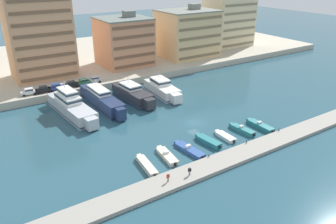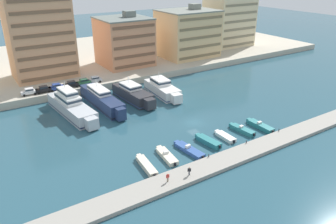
# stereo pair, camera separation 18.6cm
# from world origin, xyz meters

# --- Properties ---
(ground_plane) EXTENTS (400.00, 400.00, 0.00)m
(ground_plane) POSITION_xyz_m (0.00, 0.00, 0.00)
(ground_plane) COLOR #285160
(quay_promenade) EXTENTS (180.00, 70.00, 2.05)m
(quay_promenade) POSITION_xyz_m (0.00, 66.51, 1.03)
(quay_promenade) COLOR #BCB29E
(quay_promenade) RESTS_ON ground
(pier_dock) EXTENTS (120.00, 4.74, 0.71)m
(pier_dock) POSITION_xyz_m (0.00, -16.65, 0.36)
(pier_dock) COLOR #9E998E
(pier_dock) RESTS_ON ground
(yacht_silver_far_left) EXTENTS (6.77, 22.87, 7.93)m
(yacht_silver_far_left) POSITION_xyz_m (-22.49, 20.06, 2.19)
(yacht_silver_far_left) COLOR silver
(yacht_silver_far_left) RESTS_ON ground
(yacht_navy_left) EXTENTS (4.60, 22.60, 6.49)m
(yacht_navy_left) POSITION_xyz_m (-14.34, 20.68, 1.95)
(yacht_navy_left) COLOR navy
(yacht_navy_left) RESTS_ON ground
(yacht_charcoal_mid_left) EXTENTS (5.75, 17.73, 6.21)m
(yacht_charcoal_mid_left) POSITION_xyz_m (-5.58, 20.11, 1.81)
(yacht_charcoal_mid_left) COLOR #333338
(yacht_charcoal_mid_left) RESTS_ON ground
(yacht_white_center_left) EXTENTS (5.75, 17.24, 6.21)m
(yacht_white_center_left) POSITION_xyz_m (3.42, 19.61, 1.76)
(yacht_white_center_left) COLOR white
(yacht_white_center_left) RESTS_ON ground
(motorboat_cream_far_left) EXTENTS (2.21, 7.71, 0.95)m
(motorboat_cream_far_left) POSITION_xyz_m (-18.61, -10.48, 0.48)
(motorboat_cream_far_left) COLOR beige
(motorboat_cream_far_left) RESTS_ON ground
(motorboat_cream_left) EXTENTS (2.50, 7.34, 1.27)m
(motorboat_cream_left) POSITION_xyz_m (-13.66, -9.50, 0.42)
(motorboat_cream_left) COLOR beige
(motorboat_cream_left) RESTS_ON ground
(motorboat_blue_mid_left) EXTENTS (2.68, 8.15, 1.30)m
(motorboat_blue_mid_left) POSITION_xyz_m (-8.73, -9.97, 0.40)
(motorboat_blue_mid_left) COLOR #33569E
(motorboat_blue_mid_left) RESTS_ON ground
(motorboat_teal_center_left) EXTENTS (2.44, 6.78, 1.05)m
(motorboat_teal_center_left) POSITION_xyz_m (-3.56, -9.52, 0.52)
(motorboat_teal_center_left) COLOR teal
(motorboat_teal_center_left) RESTS_ON ground
(motorboat_white_center) EXTENTS (1.86, 5.93, 0.83)m
(motorboat_white_center) POSITION_xyz_m (0.93, -9.66, 0.38)
(motorboat_white_center) COLOR white
(motorboat_white_center) RESTS_ON ground
(motorboat_teal_center_right) EXTENTS (2.20, 6.94, 1.37)m
(motorboat_teal_center_right) POSITION_xyz_m (6.08, -9.42, 0.50)
(motorboat_teal_center_right) COLOR teal
(motorboat_teal_center_right) RESTS_ON ground
(motorboat_teal_mid_right) EXTENTS (1.85, 7.65, 1.41)m
(motorboat_teal_mid_right) POSITION_xyz_m (10.90, -10.22, 0.51)
(motorboat_teal_mid_right) COLOR teal
(motorboat_teal_mid_right) RESTS_ON ground
(car_white_far_left) EXTENTS (4.21, 2.16, 1.80)m
(car_white_far_left) POSITION_xyz_m (-29.37, 34.07, 3.03)
(car_white_far_left) COLOR white
(car_white_far_left) RESTS_ON quay_promenade
(car_black_left) EXTENTS (4.15, 2.03, 1.80)m
(car_black_left) POSITION_xyz_m (-25.77, 33.80, 3.03)
(car_black_left) COLOR black
(car_black_left) RESTS_ON quay_promenade
(car_blue_mid_left) EXTENTS (4.13, 1.99, 1.80)m
(car_blue_mid_left) POSITION_xyz_m (-22.31, 33.75, 3.03)
(car_blue_mid_left) COLOR #28428E
(car_blue_mid_left) RESTS_ON quay_promenade
(car_black_center_left) EXTENTS (4.13, 1.99, 1.80)m
(car_black_center_left) POSITION_xyz_m (-18.15, 33.81, 3.03)
(car_black_center_left) COLOR black
(car_black_center_left) RESTS_ON quay_promenade
(car_green_center) EXTENTS (4.11, 1.95, 1.80)m
(car_green_center) POSITION_xyz_m (-14.47, 33.90, 3.03)
(car_green_center) COLOR #2D6642
(car_green_center) RESTS_ON quay_promenade
(car_silver_center_right) EXTENTS (4.16, 2.04, 1.80)m
(car_silver_center_right) POSITION_xyz_m (-10.95, 34.25, 3.03)
(car_silver_center_right) COLOR #B7BCC1
(car_silver_center_right) RESTS_ON quay_promenade
(apartment_block_left) EXTENTS (18.17, 13.72, 26.96)m
(apartment_block_left) POSITION_xyz_m (-21.55, 48.54, 14.59)
(apartment_block_left) COLOR tan
(apartment_block_left) RESTS_ON quay_promenade
(apartment_block_mid_left) EXTENTS (16.39, 16.49, 17.89)m
(apartment_block_mid_left) POSITION_xyz_m (5.43, 47.65, 10.05)
(apartment_block_mid_left) COLOR tan
(apartment_block_mid_left) RESTS_ON quay_promenade
(apartment_block_center_left) EXTENTS (20.41, 16.78, 18.93)m
(apartment_block_center_left) POSITION_xyz_m (30.68, 45.66, 10.56)
(apartment_block_center_left) COLOR #E0BC84
(apartment_block_center_left) RESTS_ON quay_promenade
(apartment_block_center) EXTENTS (19.20, 13.98, 24.47)m
(apartment_block_center) POSITION_xyz_m (56.28, 51.18, 13.34)
(apartment_block_center) COLOR beige
(apartment_block_center) RESTS_ON quay_promenade
(pedestrian_near_edge) EXTENTS (0.62, 0.24, 1.59)m
(pedestrian_near_edge) POSITION_xyz_m (-18.11, -16.85, 1.66)
(pedestrian_near_edge) COLOR #7A6B56
(pedestrian_near_edge) RESTS_ON pier_dock
(pedestrian_mid_deck) EXTENTS (0.56, 0.38, 1.57)m
(pedestrian_mid_deck) POSITION_xyz_m (-14.04, -17.29, 1.65)
(pedestrian_mid_deck) COLOR #4C515B
(pedestrian_mid_deck) RESTS_ON pier_dock
(bollard_west) EXTENTS (0.20, 0.20, 0.61)m
(bollard_west) POSITION_xyz_m (-7.51, -14.52, 1.04)
(bollard_west) COLOR #2D2D33
(bollard_west) RESTS_ON pier_dock
(bollard_west_mid) EXTENTS (0.20, 0.20, 0.61)m
(bollard_west_mid) POSITION_xyz_m (2.23, -14.52, 1.04)
(bollard_west_mid) COLOR #2D2D33
(bollard_west_mid) RESTS_ON pier_dock
(bollard_east_mid) EXTENTS (0.20, 0.20, 0.61)m
(bollard_east_mid) POSITION_xyz_m (11.97, -14.52, 1.04)
(bollard_east_mid) COLOR #2D2D33
(bollard_east_mid) RESTS_ON pier_dock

